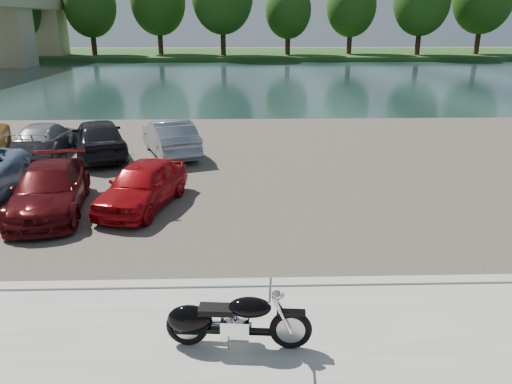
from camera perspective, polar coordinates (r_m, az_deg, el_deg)
ground at (r=8.50m, az=3.30°, el=-17.53°), size 200.00×200.00×0.00m
kerb at (r=10.14m, az=2.33°, el=-10.49°), size 60.00×0.30×0.14m
parking_lot at (r=18.51m, az=0.41°, el=3.17°), size 60.00×18.00×0.04m
river at (r=47.08m, az=-0.94°, el=12.77°), size 120.00×40.00×0.00m
far_bank at (r=78.95m, az=-1.30°, el=15.47°), size 120.00×24.00×0.60m
far_trees at (r=72.81m, az=2.38°, el=20.83°), size 70.25×10.68×12.52m
motorcycle at (r=8.16m, az=-3.58°, el=-14.46°), size 2.33×0.75×1.05m
car_3 at (r=14.78m, az=-22.52°, el=0.27°), size 2.54×4.68×1.29m
car_4 at (r=14.37m, az=-12.85°, el=0.80°), size 2.45×4.09×1.30m
car_7 at (r=21.72m, az=-22.92°, el=5.75°), size 1.84×4.25×1.22m
car_8 at (r=20.21m, az=-17.55°, el=5.94°), size 3.28×4.86×1.54m
car_9 at (r=19.95m, az=-9.81°, el=6.18°), size 2.87×4.49×1.40m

